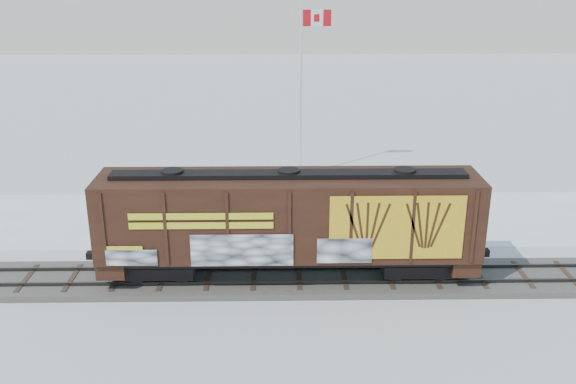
{
  "coord_description": "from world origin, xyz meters",
  "views": [
    {
      "loc": [
        1.11,
        -25.46,
        13.39
      ],
      "look_at": [
        1.57,
        3.0,
        3.18
      ],
      "focal_mm": 40.0,
      "sensor_mm": 36.0,
      "label": 1
    }
  ],
  "objects_px": {
    "car_dark": "(411,202)",
    "car_white": "(322,207)",
    "car_silver": "(189,201)",
    "hopper_railcar": "(289,219)",
    "flagpole": "(302,117)"
  },
  "relations": [
    {
      "from": "flagpole",
      "to": "car_silver",
      "type": "xyz_separation_m",
      "value": [
        -6.62,
        -6.77,
        -3.21
      ]
    },
    {
      "from": "hopper_railcar",
      "to": "car_dark",
      "type": "bearing_deg",
      "value": 48.59
    },
    {
      "from": "hopper_railcar",
      "to": "car_dark",
      "type": "height_order",
      "value": "hopper_railcar"
    },
    {
      "from": "car_silver",
      "to": "car_white",
      "type": "xyz_separation_m",
      "value": [
        7.4,
        -1.44,
        0.12
      ]
    },
    {
      "from": "car_silver",
      "to": "car_dark",
      "type": "xyz_separation_m",
      "value": [
        12.44,
        -0.47,
        0.01
      ]
    },
    {
      "from": "hopper_railcar",
      "to": "flagpole",
      "type": "height_order",
      "value": "flagpole"
    },
    {
      "from": "flagpole",
      "to": "car_white",
      "type": "xyz_separation_m",
      "value": [
        0.78,
        -8.21,
        -3.09
      ]
    },
    {
      "from": "flagpole",
      "to": "car_white",
      "type": "relative_size",
      "value": 2.1
    },
    {
      "from": "flagpole",
      "to": "car_dark",
      "type": "relative_size",
      "value": 2.12
    },
    {
      "from": "car_silver",
      "to": "car_dark",
      "type": "distance_m",
      "value": 12.45
    },
    {
      "from": "car_dark",
      "to": "car_white",
      "type": "bearing_deg",
      "value": 103.67
    },
    {
      "from": "car_white",
      "to": "car_dark",
      "type": "bearing_deg",
      "value": -78.81
    },
    {
      "from": "car_dark",
      "to": "flagpole",
      "type": "bearing_deg",
      "value": 41.62
    },
    {
      "from": "car_silver",
      "to": "car_white",
      "type": "bearing_deg",
      "value": -124.99
    },
    {
      "from": "flagpole",
      "to": "car_silver",
      "type": "height_order",
      "value": "flagpole"
    }
  ]
}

